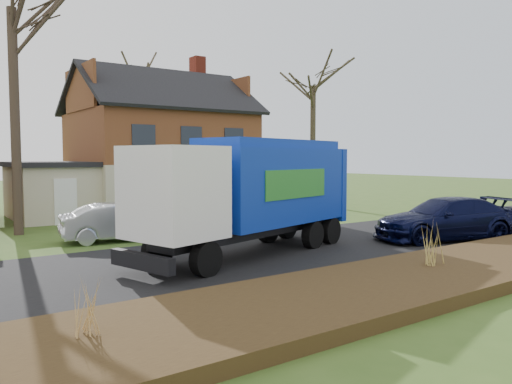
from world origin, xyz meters
TOP-DOWN VIEW (x-y plane):
  - ground at (0.00, 0.00)m, footprint 120.00×120.00m
  - road at (0.00, 0.00)m, footprint 80.00×7.00m
  - mulch_verge at (0.00, -5.30)m, footprint 80.00×3.50m
  - main_house at (1.49, 13.91)m, footprint 12.95×8.95m
  - garbage_truck at (-1.23, 0.07)m, footprint 8.76×4.50m
  - silver_sedan at (-3.76, 5.01)m, footprint 4.37×2.11m
  - navy_wagon at (6.14, -1.80)m, footprint 5.85×3.81m
  - tree_front_east at (11.32, 11.33)m, footprint 3.91×3.91m
  - tree_back at (4.55, 22.98)m, footprint 4.11×4.11m
  - grass_clump_west at (-7.93, -5.03)m, footprint 0.33×0.27m
  - grass_clump_mid at (0.85, -4.99)m, footprint 0.38×0.32m

SIDE VIEW (x-z plane):
  - ground at x=0.00m, z-range 0.00..0.00m
  - road at x=0.00m, z-range 0.00..0.02m
  - mulch_verge at x=0.00m, z-range 0.00..0.30m
  - silver_sedan at x=-3.76m, z-range 0.00..1.38m
  - grass_clump_west at x=-7.93m, z-range 0.30..1.17m
  - navy_wagon at x=6.14m, z-range 0.00..1.58m
  - grass_clump_mid at x=0.85m, z-range 0.30..1.37m
  - garbage_truck at x=-1.23m, z-range 0.28..3.91m
  - main_house at x=1.49m, z-range -0.60..8.66m
  - tree_front_east at x=11.32m, z-range 3.40..14.27m
  - tree_back at x=4.55m, z-range 4.34..17.36m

